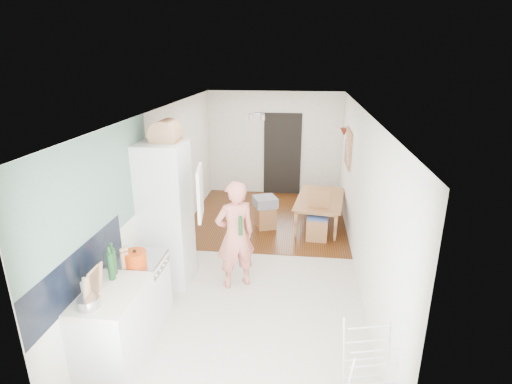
% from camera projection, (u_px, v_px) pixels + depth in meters
% --- Properties ---
extents(room_shell, '(3.20, 7.00, 2.50)m').
position_uv_depth(room_shell, '(258.00, 190.00, 6.36)').
color(room_shell, white).
rests_on(room_shell, ground).
extents(floor, '(3.20, 7.00, 0.01)m').
position_uv_depth(floor, '(258.00, 260.00, 6.77)').
color(floor, beige).
rests_on(floor, ground).
extents(wood_floor_overlay, '(3.20, 3.30, 0.01)m').
position_uv_depth(wood_floor_overlay, '(268.00, 218.00, 8.51)').
color(wood_floor_overlay, '#5B2E13').
rests_on(wood_floor_overlay, room_shell).
extents(sage_wall_panel, '(0.02, 3.00, 1.30)m').
position_uv_depth(sage_wall_panel, '(97.00, 191.00, 4.47)').
color(sage_wall_panel, slate).
rests_on(sage_wall_panel, room_shell).
extents(tile_splashback, '(0.02, 1.90, 0.50)m').
position_uv_depth(tile_splashback, '(81.00, 271.00, 4.18)').
color(tile_splashback, black).
rests_on(tile_splashback, room_shell).
extents(doorway_recess, '(0.90, 0.04, 2.00)m').
position_uv_depth(doorway_recess, '(282.00, 154.00, 9.69)').
color(doorway_recess, black).
rests_on(doorway_recess, room_shell).
extents(base_cabinet, '(0.60, 0.90, 0.86)m').
position_uv_depth(base_cabinet, '(114.00, 330.00, 4.38)').
color(base_cabinet, silver).
rests_on(base_cabinet, room_shell).
extents(worktop, '(0.62, 0.92, 0.06)m').
position_uv_depth(worktop, '(109.00, 294.00, 4.23)').
color(worktop, silver).
rests_on(worktop, room_shell).
extents(range_cooker, '(0.60, 0.60, 0.88)m').
position_uv_depth(range_cooker, '(141.00, 291.00, 5.08)').
color(range_cooker, silver).
rests_on(range_cooker, room_shell).
extents(cooker_top, '(0.60, 0.60, 0.04)m').
position_uv_depth(cooker_top, '(137.00, 259.00, 4.93)').
color(cooker_top, '#B6B6B8').
rests_on(cooker_top, room_shell).
extents(fridge_housing, '(0.66, 0.66, 2.15)m').
position_uv_depth(fridge_housing, '(166.00, 215.00, 5.83)').
color(fridge_housing, silver).
rests_on(fridge_housing, room_shell).
extents(fridge_door, '(0.14, 0.56, 0.70)m').
position_uv_depth(fridge_door, '(200.00, 193.00, 5.33)').
color(fridge_door, silver).
rests_on(fridge_door, room_shell).
extents(fridge_interior, '(0.02, 0.52, 0.66)m').
position_uv_depth(fridge_interior, '(185.00, 185.00, 5.64)').
color(fridge_interior, white).
rests_on(fridge_interior, room_shell).
extents(pinboard, '(0.03, 0.90, 0.70)m').
position_uv_depth(pinboard, '(348.00, 148.00, 7.87)').
color(pinboard, tan).
rests_on(pinboard, room_shell).
extents(pinboard_frame, '(0.00, 0.94, 0.74)m').
position_uv_depth(pinboard_frame, '(348.00, 148.00, 7.88)').
color(pinboard_frame, olive).
rests_on(pinboard_frame, room_shell).
extents(wall_sconce, '(0.18, 0.18, 0.16)m').
position_uv_depth(wall_sconce, '(344.00, 132.00, 8.42)').
color(wall_sconce, maroon).
rests_on(wall_sconce, room_shell).
extents(person, '(0.84, 0.75, 1.94)m').
position_uv_depth(person, '(235.00, 226.00, 5.73)').
color(person, '#D57562').
rests_on(person, floor).
extents(dining_table, '(0.93, 1.46, 0.48)m').
position_uv_depth(dining_table, '(321.00, 213.00, 8.11)').
color(dining_table, olive).
rests_on(dining_table, floor).
extents(dining_chair, '(0.41, 0.41, 0.91)m').
position_uv_depth(dining_chair, '(318.00, 217.00, 7.39)').
color(dining_chair, olive).
rests_on(dining_chair, floor).
extents(stool, '(0.45, 0.45, 0.46)m').
position_uv_depth(stool, '(266.00, 217.00, 7.95)').
color(stool, olive).
rests_on(stool, floor).
extents(grey_drape, '(0.56, 0.56, 0.19)m').
position_uv_depth(grey_drape, '(265.00, 202.00, 7.86)').
color(grey_drape, gray).
rests_on(grey_drape, stool).
extents(drying_rack, '(0.53, 0.50, 0.88)m').
position_uv_depth(drying_rack, '(369.00, 375.00, 3.76)').
color(drying_rack, silver).
rests_on(drying_rack, floor).
extents(bread_bin, '(0.45, 0.43, 0.22)m').
position_uv_depth(bread_bin, '(166.00, 134.00, 5.53)').
color(bread_bin, tan).
rests_on(bread_bin, fridge_housing).
extents(red_casserole, '(0.30, 0.30, 0.16)m').
position_uv_depth(red_casserole, '(135.00, 258.00, 4.75)').
color(red_casserole, '#CA3A09').
rests_on(red_casserole, cooker_top).
extents(steel_pan, '(0.24, 0.24, 0.11)m').
position_uv_depth(steel_pan, '(89.00, 303.00, 3.94)').
color(steel_pan, '#B6B6B8').
rests_on(steel_pan, worktop).
extents(held_bottle, '(0.06, 0.06, 0.28)m').
position_uv_depth(held_bottle, '(240.00, 226.00, 5.52)').
color(held_bottle, '#16411C').
rests_on(held_bottle, person).
extents(bottle_a, '(0.08, 0.08, 0.32)m').
position_uv_depth(bottle_a, '(111.00, 266.00, 4.41)').
color(bottle_a, '#16411C').
rests_on(bottle_a, worktop).
extents(bottle_b, '(0.09, 0.09, 0.31)m').
position_uv_depth(bottle_b, '(113.00, 262.00, 4.52)').
color(bottle_b, '#16411C').
rests_on(bottle_b, worktop).
extents(bottle_c, '(0.11, 0.11, 0.21)m').
position_uv_depth(bottle_c, '(86.00, 291.00, 4.05)').
color(bottle_c, silver).
rests_on(bottle_c, worktop).
extents(pepper_mill_front, '(0.06, 0.06, 0.20)m').
position_uv_depth(pepper_mill_front, '(123.00, 260.00, 4.66)').
color(pepper_mill_front, tan).
rests_on(pepper_mill_front, worktop).
extents(pepper_mill_back, '(0.07, 0.07, 0.20)m').
position_uv_depth(pepper_mill_back, '(127.00, 259.00, 4.69)').
color(pepper_mill_back, tan).
rests_on(pepper_mill_back, worktop).
extents(chopping_boards, '(0.11, 0.25, 0.34)m').
position_uv_depth(chopping_boards, '(93.00, 284.00, 4.05)').
color(chopping_boards, tan).
rests_on(chopping_boards, worktop).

